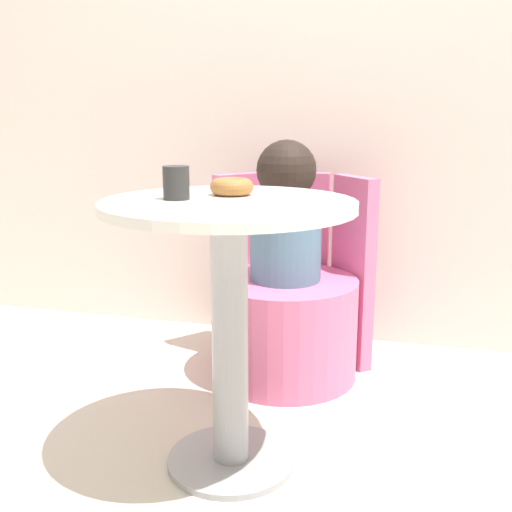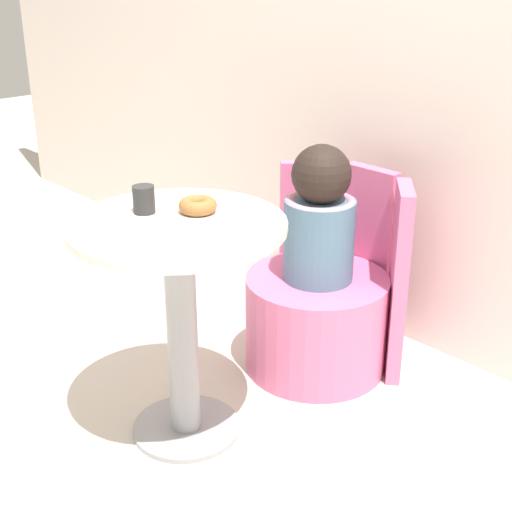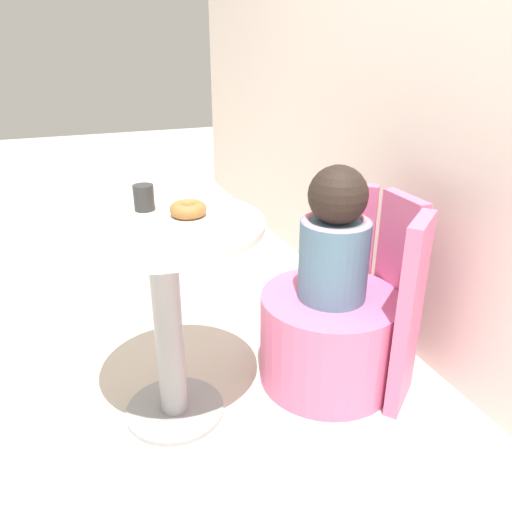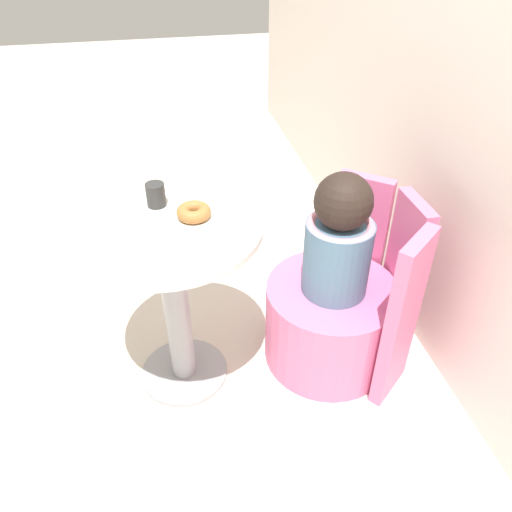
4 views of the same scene
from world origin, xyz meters
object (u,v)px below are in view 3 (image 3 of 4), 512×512
at_px(tub_chair, 328,338).
at_px(donut, 188,209).
at_px(child_figure, 335,239).
at_px(cup, 144,198).
at_px(round_table, 165,285).

distance_m(tub_chair, donut, 0.77).
relative_size(child_figure, cup, 5.89).
xyz_separation_m(tub_chair, cup, (-0.15, -0.63, 0.59)).
height_order(tub_chair, donut, donut).
distance_m(child_figure, cup, 0.67).
xyz_separation_m(child_figure, donut, (-0.04, -0.51, 0.16)).
bearing_deg(round_table, tub_chair, 88.40).
height_order(tub_chair, cup, cup).
relative_size(donut, cup, 1.39).
bearing_deg(child_figure, tub_chair, 100.62).
height_order(tub_chair, child_figure, child_figure).
height_order(child_figure, cup, child_figure).
xyz_separation_m(child_figure, cup, (-0.15, -0.63, 0.18)).
bearing_deg(cup, tub_chair, 76.96).
bearing_deg(round_table, cup, -169.99).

